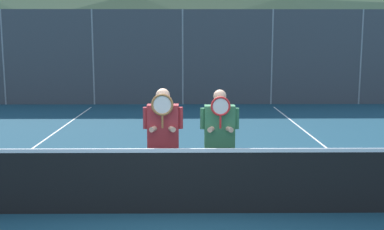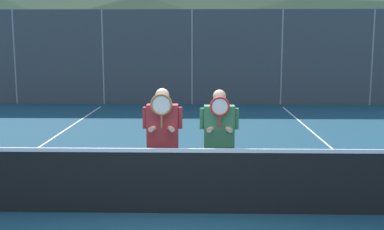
% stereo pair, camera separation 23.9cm
% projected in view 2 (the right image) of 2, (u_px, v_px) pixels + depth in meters
% --- Properties ---
extents(ground_plane, '(120.00, 120.00, 0.00)m').
position_uv_depth(ground_plane, '(174.00, 213.00, 6.91)').
color(ground_plane, navy).
extents(hill_distant, '(142.25, 79.03, 27.66)m').
position_uv_depth(hill_distant, '(200.00, 57.00, 69.41)').
color(hill_distant, '#5B7551').
rests_on(hill_distant, ground_plane).
extents(clubhouse_building, '(17.80, 5.50, 3.69)m').
position_uv_depth(clubhouse_building, '(179.00, 51.00, 26.01)').
color(clubhouse_building, beige).
rests_on(clubhouse_building, ground_plane).
extents(fence_back, '(20.48, 0.06, 3.59)m').
position_uv_depth(fence_back, '(192.00, 57.00, 18.28)').
color(fence_back, gray).
rests_on(fence_back, ground_plane).
extents(tennis_net, '(9.09, 0.09, 1.05)m').
position_uv_depth(tennis_net, '(173.00, 180.00, 6.83)').
color(tennis_net, gray).
rests_on(tennis_net, ground_plane).
extents(court_line_left_sideline, '(0.05, 16.00, 0.01)m').
position_uv_depth(court_line_left_sideline, '(20.00, 160.00, 9.94)').
color(court_line_left_sideline, white).
rests_on(court_line_left_sideline, ground_plane).
extents(court_line_right_sideline, '(0.05, 16.00, 0.01)m').
position_uv_depth(court_line_right_sideline, '(348.00, 162.00, 9.79)').
color(court_line_right_sideline, white).
rests_on(court_line_right_sideline, ground_plane).
extents(player_leftmost, '(0.60, 0.34, 1.75)m').
position_uv_depth(player_leftmost, '(163.00, 134.00, 7.27)').
color(player_leftmost, '#56565B').
rests_on(player_leftmost, ground_plane).
extents(player_center_left, '(0.59, 0.34, 1.72)m').
position_uv_depth(player_center_left, '(219.00, 136.00, 7.32)').
color(player_center_left, '#56565B').
rests_on(player_center_left, ground_plane).
extents(car_far_left, '(4.77, 2.06, 1.68)m').
position_uv_depth(car_far_left, '(73.00, 75.00, 21.81)').
color(car_far_left, silver).
rests_on(car_far_left, ground_plane).
extents(car_left_of_center, '(4.13, 1.99, 1.77)m').
position_uv_depth(car_left_of_center, '(187.00, 75.00, 21.59)').
color(car_left_of_center, maroon).
rests_on(car_left_of_center, ground_plane).
extents(car_center, '(4.03, 1.94, 1.68)m').
position_uv_depth(car_center, '(295.00, 77.00, 21.06)').
color(car_center, maroon).
rests_on(car_center, ground_plane).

